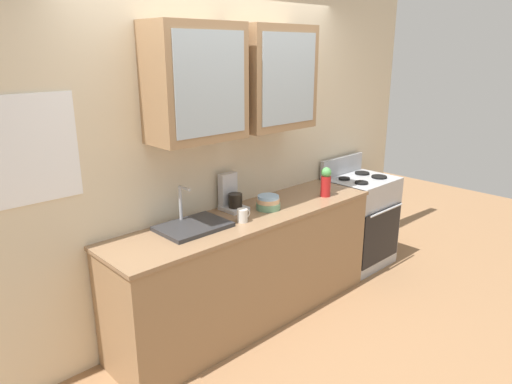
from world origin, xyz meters
TOP-DOWN VIEW (x-y plane):
  - ground_plane at (0.00, 0.00)m, footprint 10.00×10.00m
  - back_wall_unit at (-0.00, 0.29)m, footprint 4.79×0.45m
  - counter at (0.00, 0.00)m, footprint 2.38×0.59m
  - stove_range at (1.51, -0.00)m, footprint 0.68×0.58m
  - sink_faucet at (-0.49, 0.06)m, footprint 0.49×0.35m
  - bowl_stack at (0.20, -0.01)m, footprint 0.19×0.19m
  - vase at (0.80, -0.11)m, footprint 0.09×0.09m
  - cup_near_sink at (-0.14, -0.08)m, footprint 0.12×0.08m
  - coffee_maker at (-0.02, 0.19)m, footprint 0.17×0.20m

SIDE VIEW (x-z plane):
  - ground_plane at x=0.00m, z-range 0.00..0.00m
  - counter at x=0.00m, z-range 0.00..0.91m
  - stove_range at x=1.51m, z-range -0.08..1.01m
  - sink_faucet at x=-0.49m, z-range 0.78..1.07m
  - cup_near_sink at x=-0.14m, z-range 0.91..1.01m
  - bowl_stack at x=0.20m, z-range 0.91..1.02m
  - coffee_maker at x=-0.02m, z-range 0.87..1.16m
  - vase at x=0.80m, z-range 0.91..1.17m
  - back_wall_unit at x=0.00m, z-range 0.13..2.79m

